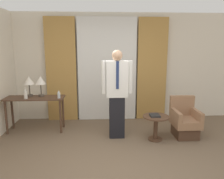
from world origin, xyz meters
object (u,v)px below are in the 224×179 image
Objects in this scene: bottle_near_edge at (59,95)px; desk at (35,103)px; person at (117,91)px; book at (155,115)px; table_lamp_left at (29,82)px; bottle_by_lamp at (26,94)px; side_table at (156,124)px; armchair at (185,122)px; table_lamp_right at (41,81)px.

desk is at bearing 168.33° from bottle_near_edge.
person is 0.90m from book.
table_lamp_left is 2.79× the size of bottle_near_edge.
person is (1.93, -0.34, 0.12)m from bottle_by_lamp.
side_table is at bearing -1.84° from book.
side_table is 2.43× the size of book.
side_table is at bearing -13.98° from desk.
desk reaches higher than book.
side_table is (-0.66, -0.16, 0.03)m from armchair.
side_table is at bearing -166.04° from armchair.
desk is at bearing 165.37° from person.
bottle_near_edge is 2.75m from armchair.
desk is 5.61× the size of bottle_by_lamp.
table_lamp_left is 2.82m from book.
bottle_near_edge is (0.43, -0.21, -0.27)m from table_lamp_right.
person reaches higher than table_lamp_left.
armchair is (3.37, -0.35, -0.56)m from bottle_by_lamp.
table_lamp_left is 0.33m from bottle_by_lamp.
table_lamp_right is at bearing 161.25° from person.
desk is 1.54× the size of armchair.
book is (0.75, -0.17, -0.47)m from person.
person is at bearing -16.42° from table_lamp_left.
side_table is at bearing -14.61° from bottle_near_edge.
table_lamp_left is at bearing 162.71° from bottle_near_edge.
book is (-0.69, -0.16, 0.21)m from armchair.
table_lamp_right is 0.43m from bottle_by_lamp.
table_lamp_left is at bearing 170.34° from armchair.
desk is 2.62m from book.
bottle_by_lamp is (-0.15, -0.13, 0.22)m from desk.
person reaches higher than bottle_by_lamp.
table_lamp_left and table_lamp_right have the same top height.
bottle_near_edge reaches higher than side_table.
person is at bearing -15.94° from bottle_near_edge.
bottle_by_lamp reaches higher than book.
person is (1.91, -0.56, -0.12)m from table_lamp_left.
bottle_by_lamp is 2.80m from side_table.
table_lamp_left is at bearing 164.58° from book.
bottle_near_edge is at bearing 165.39° from side_table.
person reaches higher than side_table.
bottle_by_lamp is at bearing -94.97° from table_lamp_left.
table_lamp_left is 2.00m from person.
table_lamp_right is 1.76m from person.
bottle_by_lamp is 0.13× the size of person.
table_lamp_right reaches higher than bottle_by_lamp.
table_lamp_left is 0.25× the size of person.
table_lamp_right is 2.66m from side_table.
bottle_by_lamp is 2.75m from book.
bottle_by_lamp is 0.27× the size of armchair.
bottle_near_edge is (0.68, -0.21, -0.27)m from table_lamp_left.
table_lamp_left is at bearing 180.00° from table_lamp_right.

